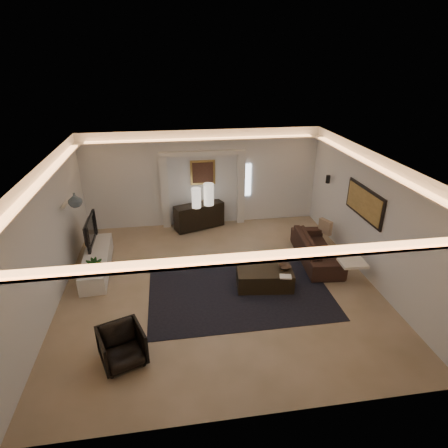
{
  "coord_description": "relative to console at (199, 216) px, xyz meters",
  "views": [
    {
      "loc": [
        -1.0,
        -7.2,
        4.86
      ],
      "look_at": [
        0.2,
        0.6,
        1.25
      ],
      "focal_mm": 29.91,
      "sensor_mm": 36.0,
      "label": 1
    }
  ],
  "objects": [
    {
      "name": "throw_blanket",
      "position": [
        3.17,
        -3.56,
        0.15
      ],
      "size": [
        0.6,
        0.5,
        0.06
      ],
      "primitive_type": "cube",
      "rotation": [
        0.0,
        0.0,
        -0.04
      ],
      "color": "beige",
      "rests_on": "sofa"
    },
    {
      "name": "ceiling",
      "position": [
        0.17,
        -3.14,
        2.5
      ],
      "size": [
        7.0,
        7.0,
        0.0
      ],
      "primitive_type": "plane",
      "rotation": [
        3.14,
        0.0,
        0.0
      ],
      "color": "white",
      "rests_on": "ground"
    },
    {
      "name": "pilaster_right",
      "position": [
        1.32,
        0.26,
        0.7
      ],
      "size": [
        0.22,
        0.2,
        2.2
      ],
      "primitive_type": "cube",
      "color": "silver",
      "rests_on": "ground"
    },
    {
      "name": "media_ledge",
      "position": [
        -2.7,
        -2.05,
        -0.17
      ],
      "size": [
        0.68,
        2.32,
        0.43
      ],
      "primitive_type": "cube",
      "rotation": [
        0.0,
        0.0,
        0.04
      ],
      "color": "silver",
      "rests_on": "ground"
    },
    {
      "name": "sofa",
      "position": [
        2.8,
        -2.4,
        -0.09
      ],
      "size": [
        2.22,
        1.03,
        0.63
      ],
      "primitive_type": "imported",
      "rotation": [
        0.0,
        0.0,
        1.48
      ],
      "color": "#44281F",
      "rests_on": "ground"
    },
    {
      "name": "lamp_right",
      "position": [
        0.3,
        -0.08,
        0.69
      ],
      "size": [
        0.36,
        0.36,
        0.66
      ],
      "primitive_type": "cylinder",
      "rotation": [
        0.0,
        0.0,
        -0.28
      ],
      "color": "beige",
      "rests_on": "console"
    },
    {
      "name": "wall_right",
      "position": [
        3.67,
        -3.14,
        1.05
      ],
      "size": [
        0.0,
        7.0,
        7.0
      ],
      "primitive_type": "plane",
      "rotation": [
        1.57,
        0.0,
        -1.57
      ],
      "color": "silver",
      "rests_on": "ground"
    },
    {
      "name": "throw_pillow",
      "position": [
        3.32,
        -1.63,
        0.15
      ],
      "size": [
        0.27,
        0.41,
        0.39
      ],
      "primitive_type": "cube",
      "rotation": [
        0.0,
        0.0,
        0.43
      ],
      "color": "tan",
      "rests_on": "sofa"
    },
    {
      "name": "lamp_left",
      "position": [
        -0.08,
        -0.23,
        0.69
      ],
      "size": [
        0.33,
        0.33,
        0.59
      ],
      "primitive_type": "cylinder",
      "rotation": [
        0.0,
        0.0,
        0.29
      ],
      "color": "white",
      "rests_on": "console"
    },
    {
      "name": "cove_soffit",
      "position": [
        0.17,
        -3.14,
        2.22
      ],
      "size": [
        7.0,
        7.0,
        0.04
      ],
      "primitive_type": "cube",
      "color": "silver",
      "rests_on": "ceiling"
    },
    {
      "name": "wall_front",
      "position": [
        0.17,
        -6.64,
        1.05
      ],
      "size": [
        7.0,
        0.0,
        7.0
      ],
      "primitive_type": "plane",
      "rotation": [
        -1.57,
        0.0,
        0.0
      ],
      "color": "silver",
      "rests_on": "ground"
    },
    {
      "name": "daylight_slit",
      "position": [
        1.52,
        0.34,
        0.95
      ],
      "size": [
        0.25,
        0.03,
        1.0
      ],
      "primitive_type": "cube",
      "color": "white",
      "rests_on": "wall_back"
    },
    {
      "name": "plant",
      "position": [
        -2.59,
        -2.92,
        -0.02
      ],
      "size": [
        0.54,
        0.54,
        0.75
      ],
      "primitive_type": "imported",
      "rotation": [
        0.0,
        0.0,
        0.36
      ],
      "color": "#123410",
      "rests_on": "ground"
    },
    {
      "name": "tv",
      "position": [
        -2.98,
        -1.44,
        0.4
      ],
      "size": [
        1.22,
        0.17,
        0.7
      ],
      "primitive_type": "imported",
      "rotation": [
        0.0,
        0.0,
        1.58
      ],
      "color": "black",
      "rests_on": "media_ledge"
    },
    {
      "name": "wall_sconce",
      "position": [
        3.55,
        -0.94,
        1.28
      ],
      "size": [
        0.12,
        0.12,
        0.22
      ],
      "primitive_type": "cylinder",
      "color": "black",
      "rests_on": "wall_right"
    },
    {
      "name": "wall_left",
      "position": [
        -3.33,
        -3.14,
        1.05
      ],
      "size": [
        0.0,
        7.0,
        7.0
      ],
      "primitive_type": "plane",
      "rotation": [
        1.57,
        0.0,
        1.57
      ],
      "color": "silver",
      "rests_on": "ground"
    },
    {
      "name": "painting_canvas",
      "position": [
        0.17,
        0.31,
        1.25
      ],
      "size": [
        0.62,
        0.02,
        0.62
      ],
      "primitive_type": "cube",
      "color": "#4C2D1E",
      "rests_on": "wall_back"
    },
    {
      "name": "figurine",
      "position": [
        -2.98,
        -1.24,
        0.24
      ],
      "size": [
        0.18,
        0.18,
        0.41
      ],
      "primitive_type": "cylinder",
      "rotation": [
        0.0,
        0.0,
        0.22
      ],
      "color": "black",
      "rests_on": "media_ledge"
    },
    {
      "name": "art_panel_gold",
      "position": [
        3.62,
        -2.84,
        1.3
      ],
      "size": [
        0.02,
        1.5,
        0.62
      ],
      "primitive_type": "cube",
      "color": "tan",
      "rests_on": "wall_right"
    },
    {
      "name": "ginger_jar",
      "position": [
        -2.98,
        -1.98,
        1.43
      ],
      "size": [
        0.4,
        0.4,
        0.33
      ],
      "primitive_type": "imported",
      "rotation": [
        0.0,
        0.0,
        0.32
      ],
      "color": "slate",
      "rests_on": "wall_niche"
    },
    {
      "name": "armchair",
      "position": [
        -1.8,
        -5.25,
        -0.07
      ],
      "size": [
        0.92,
        0.94,
        0.67
      ],
      "primitive_type": "imported",
      "rotation": [
        0.0,
        0.0,
        0.36
      ],
      "color": "black",
      "rests_on": "ground"
    },
    {
      "name": "wall_niche",
      "position": [
        -3.27,
        -1.74,
        1.25
      ],
      "size": [
        0.1,
        0.55,
        0.04
      ],
      "primitive_type": "cube",
      "color": "silver",
      "rests_on": "wall_left"
    },
    {
      "name": "art_panel_frame",
      "position": [
        3.64,
        -2.84,
        1.3
      ],
      "size": [
        0.04,
        1.64,
        0.74
      ],
      "primitive_type": "cube",
      "color": "black",
      "rests_on": "wall_right"
    },
    {
      "name": "wall_back",
      "position": [
        0.17,
        0.36,
        1.05
      ],
      "size": [
        7.0,
        0.0,
        7.0
      ],
      "primitive_type": "plane",
      "rotation": [
        1.57,
        0.0,
        0.0
      ],
      "color": "silver",
      "rests_on": "ground"
    },
    {
      "name": "area_rug",
      "position": [
        0.57,
        -3.34,
        -0.39
      ],
      "size": [
        4.0,
        3.0,
        0.01
      ],
      "primitive_type": "cube",
      "color": "black",
      "rests_on": "ground"
    },
    {
      "name": "coffee_table",
      "position": [
        1.17,
        -3.4,
        -0.2
      ],
      "size": [
        1.31,
        0.82,
        0.46
      ],
      "primitive_type": "cube",
      "rotation": [
        0.0,
        0.0,
        -0.12
      ],
      "color": "black",
      "rests_on": "ground"
    },
    {
      "name": "bowl",
      "position": [
        1.64,
        -3.37,
        0.04
      ],
      "size": [
        0.32,
        0.32,
        0.07
      ],
      "primitive_type": "imported",
      "rotation": [
        0.0,
        0.0,
        0.16
      ],
      "color": "#412E22",
      "rests_on": "coffee_table"
    },
    {
      "name": "console",
      "position": [
        0.0,
        0.0,
        0.0
      ],
      "size": [
        1.56,
        0.95,
        0.74
      ],
      "primitive_type": "cube",
      "rotation": [
        0.0,
        0.0,
        0.36
      ],
      "color": "black",
      "rests_on": "ground"
    },
    {
      "name": "floor",
      "position": [
        0.17,
        -3.14,
        -0.4
      ],
      "size": [
        7.0,
        7.0,
        0.0
      ],
      "primitive_type": "plane",
      "color": "tan",
      "rests_on": "ground"
    },
    {
      "name": "alcove_header",
      "position": [
        0.17,
        0.26,
        1.85
      ],
      "size": [
        2.52,
        0.2,
        0.12
      ],
      "primitive_type": "cube",
      "color": "silver",
      "rests_on": "wall_back"
    },
    {
      "name": "painting_frame",
      "position": [
        0.17,
        0.33,
        1.25
      ],
      "size": [
        0.74,
        0.04,
        0.74
      ],
      "primitive_type": "cube",
      "color": "tan",
      "rests_on": "wall_back"
    },
    {
      "name": "magazine",
      "position": [
        1.54,
        -3.74,
        0.02
      ],
      "size": [
        0.29,
        0.23,
        0.03
      ],
      "primitive_type": "cube",
      "rotation": [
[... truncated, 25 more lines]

